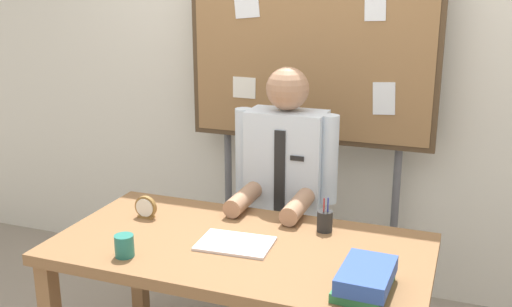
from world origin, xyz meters
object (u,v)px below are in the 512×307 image
object	(u,v)px
book_stack	(365,279)
open_notebook	(235,244)
person	(285,211)
desk_clock	(146,208)
pen_holder	(325,221)
desk	(240,263)
bulletin_board	(310,53)
coffee_mug	(124,246)

from	to	relation	value
book_stack	open_notebook	size ratio (longest dim) A/B	0.94
person	open_notebook	distance (m)	0.66
desk_clock	pen_holder	world-z (taller)	pen_holder
desk	desk_clock	world-z (taller)	desk_clock
bulletin_board	pen_holder	distance (m)	1.07
bulletin_board	coffee_mug	bearing A→B (deg)	-106.62
open_notebook	desk_clock	xyz separation A→B (m)	(-0.51, 0.13, 0.04)
desk_clock	coffee_mug	bearing A→B (deg)	-71.20
desk	open_notebook	size ratio (longest dim) A/B	5.14
person	book_stack	distance (m)	1.04
desk_clock	pen_holder	xyz separation A→B (m)	(0.83, 0.15, -0.00)
desk	coffee_mug	world-z (taller)	coffee_mug
bulletin_board	book_stack	distance (m)	1.54
open_notebook	pen_holder	bearing A→B (deg)	41.01
desk	bulletin_board	world-z (taller)	bulletin_board
book_stack	open_notebook	world-z (taller)	book_stack
person	pen_holder	world-z (taller)	person
open_notebook	pen_holder	distance (m)	0.43
bulletin_board	book_stack	xyz separation A→B (m)	(0.58, -1.27, -0.65)
desk_clock	pen_holder	distance (m)	0.85
bulletin_board	open_notebook	world-z (taller)	bulletin_board
person	coffee_mug	distance (m)	1.00
coffee_mug	pen_holder	bearing A→B (deg)	37.43
open_notebook	desk	bearing A→B (deg)	54.15
desk	pen_holder	distance (m)	0.42
open_notebook	pen_holder	world-z (taller)	pen_holder
pen_holder	person	bearing A→B (deg)	129.04
desk	book_stack	world-z (taller)	book_stack
person	coffee_mug	size ratio (longest dim) A/B	15.52
desk	open_notebook	world-z (taller)	open_notebook
book_stack	coffee_mug	bearing A→B (deg)	-176.58
person	desk	bearing A→B (deg)	-90.00
person	desk_clock	distance (m)	0.75
bulletin_board	open_notebook	xyz separation A→B (m)	(-0.01, -1.07, -0.70)
desk	desk_clock	xyz separation A→B (m)	(-0.53, 0.11, 0.14)
desk	person	world-z (taller)	person
desk	pen_holder	world-z (taller)	pen_holder
person	pen_holder	size ratio (longest dim) A/B	8.92
person	open_notebook	bearing A→B (deg)	-91.27
desk_clock	coffee_mug	world-z (taller)	desk_clock
person	open_notebook	world-z (taller)	person
person	pen_holder	xyz separation A→B (m)	(0.31, -0.38, 0.13)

